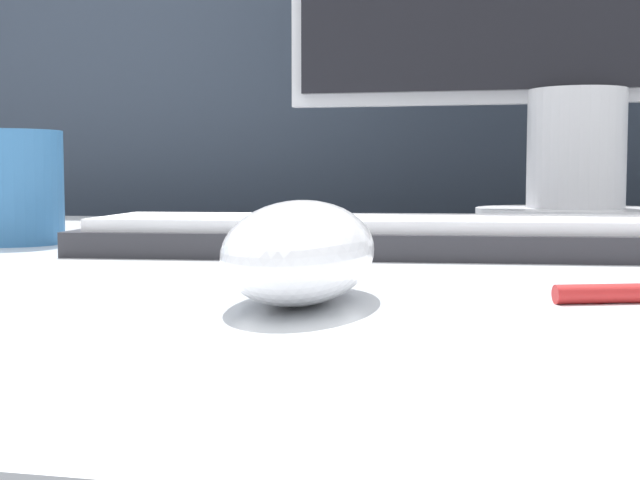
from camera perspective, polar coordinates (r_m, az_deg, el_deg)
The scene contains 4 objects.
partition_panel at distance 1.15m, azimuth 9.02°, elevation -5.10°, with size 5.00×0.03×1.24m.
computer_mouse_near at distance 0.36m, azimuth -1.22°, elevation -0.75°, with size 0.06×0.12×0.04m.
keyboard at distance 0.59m, azimuth 4.58°, elevation 0.27°, with size 0.42×0.16×0.02m.
mug at distance 0.70m, azimuth -19.12°, elevation 3.20°, with size 0.08×0.08×0.08m.
Camera 1 is at (0.07, -0.57, 0.81)m, focal length 50.00 mm.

